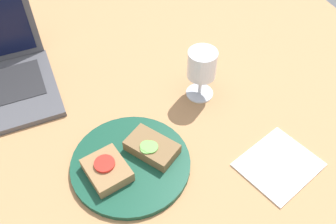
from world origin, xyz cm
name	(u,v)px	position (x,y,z in cm)	size (l,w,h in cm)	color
wooden_table	(160,131)	(0.00, 0.00, 1.50)	(140.00, 140.00, 3.00)	#B27F51
plate	(131,164)	(-9.62, -7.43, 3.63)	(25.10, 25.10, 1.27)	#144733
sandwich_with_tomato	(107,170)	(-14.83, -8.25, 5.61)	(9.21, 10.38, 3.12)	#937047
sandwich_with_cucumber	(152,147)	(-4.46, -6.62, 5.61)	(11.13, 12.46, 2.92)	brown
wine_glass	(202,67)	(13.17, 5.93, 11.77)	(6.84, 6.84, 13.05)	white
napkin	(279,165)	(19.02, -19.70, 3.20)	(15.57, 13.31, 0.40)	white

